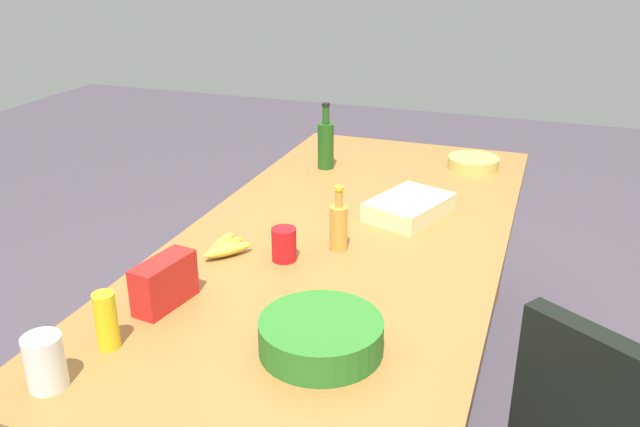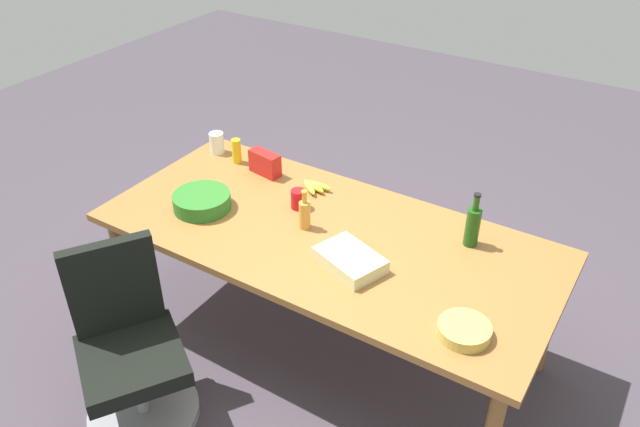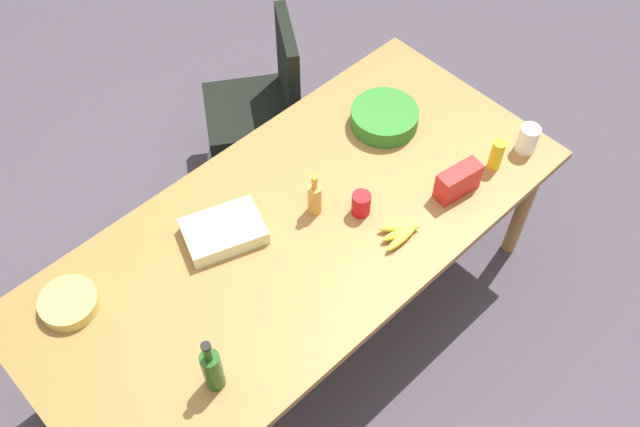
{
  "view_description": "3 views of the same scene",
  "coord_description": "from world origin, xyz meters",
  "px_view_note": "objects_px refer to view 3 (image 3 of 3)",
  "views": [
    {
      "loc": [
        -2.04,
        -0.64,
        1.74
      ],
      "look_at": [
        -0.05,
        0.07,
        0.87
      ],
      "focal_mm": 37.48,
      "sensor_mm": 36.0,
      "label": 1
    },
    {
      "loc": [
        1.39,
        -2.28,
        2.66
      ],
      "look_at": [
        -0.1,
        0.1,
        0.81
      ],
      "focal_mm": 35.43,
      "sensor_mm": 36.0,
      "label": 2
    },
    {
      "loc": [
        1.1,
        1.3,
        3.18
      ],
      "look_at": [
        -0.11,
        0.03,
        0.81
      ],
      "focal_mm": 39.67,
      "sensor_mm": 36.0,
      "label": 3
    }
  ],
  "objects_px": {
    "conference_table": "(297,238)",
    "chip_bag_red": "(458,181)",
    "office_chair": "(261,118)",
    "dressing_bottle": "(315,198)",
    "mustard_bottle": "(497,155)",
    "mayo_jar": "(528,139)",
    "wine_bottle": "(212,369)",
    "red_solo_cup": "(361,204)",
    "sheet_cake": "(224,231)",
    "banana_bunch": "(400,233)",
    "salad_bowl": "(384,117)",
    "chip_bowl": "(69,303)"
  },
  "relations": [
    {
      "from": "chip_bowl",
      "to": "mayo_jar",
      "type": "relative_size",
      "value": 1.68
    },
    {
      "from": "dressing_bottle",
      "to": "sheet_cake",
      "type": "bearing_deg",
      "value": -23.58
    },
    {
      "from": "office_chair",
      "to": "chip_bag_red",
      "type": "relative_size",
      "value": 4.75
    },
    {
      "from": "chip_bag_red",
      "to": "mayo_jar",
      "type": "relative_size",
      "value": 1.49
    },
    {
      "from": "banana_bunch",
      "to": "dressing_bottle",
      "type": "xyz_separation_m",
      "value": [
        0.16,
        -0.34,
        0.06
      ]
    },
    {
      "from": "conference_table",
      "to": "sheet_cake",
      "type": "distance_m",
      "value": 0.32
    },
    {
      "from": "conference_table",
      "to": "chip_bowl",
      "type": "bearing_deg",
      "value": -20.4
    },
    {
      "from": "wine_bottle",
      "to": "red_solo_cup",
      "type": "height_order",
      "value": "wine_bottle"
    },
    {
      "from": "mustard_bottle",
      "to": "mayo_jar",
      "type": "xyz_separation_m",
      "value": [
        -0.18,
        0.03,
        -0.01
      ]
    },
    {
      "from": "mustard_bottle",
      "to": "red_solo_cup",
      "type": "height_order",
      "value": "mustard_bottle"
    },
    {
      "from": "mustard_bottle",
      "to": "red_solo_cup",
      "type": "xyz_separation_m",
      "value": [
        0.61,
        -0.23,
        -0.02
      ]
    },
    {
      "from": "office_chair",
      "to": "wine_bottle",
      "type": "height_order",
      "value": "wine_bottle"
    },
    {
      "from": "mustard_bottle",
      "to": "mayo_jar",
      "type": "distance_m",
      "value": 0.19
    },
    {
      "from": "conference_table",
      "to": "banana_bunch",
      "type": "height_order",
      "value": "banana_bunch"
    },
    {
      "from": "mayo_jar",
      "to": "salad_bowl",
      "type": "bearing_deg",
      "value": -57.36
    },
    {
      "from": "dressing_bottle",
      "to": "wine_bottle",
      "type": "bearing_deg",
      "value": 22.14
    },
    {
      "from": "office_chair",
      "to": "banana_bunch",
      "type": "relative_size",
      "value": 4.83
    },
    {
      "from": "mustard_bottle",
      "to": "chip_bag_red",
      "type": "xyz_separation_m",
      "value": [
        0.23,
        -0.02,
        -0.01
      ]
    },
    {
      "from": "banana_bunch",
      "to": "mayo_jar",
      "type": "distance_m",
      "value": 0.77
    },
    {
      "from": "chip_bag_red",
      "to": "wine_bottle",
      "type": "bearing_deg",
      "value": -1.16
    },
    {
      "from": "red_solo_cup",
      "to": "wine_bottle",
      "type": "bearing_deg",
      "value": 11.08
    },
    {
      "from": "conference_table",
      "to": "mayo_jar",
      "type": "distance_m",
      "value": 1.13
    },
    {
      "from": "office_chair",
      "to": "mustard_bottle",
      "type": "distance_m",
      "value": 1.4
    },
    {
      "from": "banana_bunch",
      "to": "mayo_jar",
      "type": "bearing_deg",
      "value": 175.45
    },
    {
      "from": "dressing_bottle",
      "to": "office_chair",
      "type": "bearing_deg",
      "value": -115.8
    },
    {
      "from": "mayo_jar",
      "to": "dressing_bottle",
      "type": "xyz_separation_m",
      "value": [
        0.93,
        -0.4,
        0.02
      ]
    },
    {
      "from": "mustard_bottle",
      "to": "chip_bowl",
      "type": "height_order",
      "value": "mustard_bottle"
    },
    {
      "from": "dressing_bottle",
      "to": "red_solo_cup",
      "type": "bearing_deg",
      "value": 134.02
    },
    {
      "from": "conference_table",
      "to": "office_chair",
      "type": "distance_m",
      "value": 1.13
    },
    {
      "from": "banana_bunch",
      "to": "chip_bowl",
      "type": "distance_m",
      "value": 1.33
    },
    {
      "from": "office_chair",
      "to": "dressing_bottle",
      "type": "xyz_separation_m",
      "value": [
        0.44,
        0.9,
        0.51
      ]
    },
    {
      "from": "office_chair",
      "to": "banana_bunch",
      "type": "bearing_deg",
      "value": 77.6
    },
    {
      "from": "wine_bottle",
      "to": "dressing_bottle",
      "type": "bearing_deg",
      "value": -157.86
    },
    {
      "from": "mustard_bottle",
      "to": "mayo_jar",
      "type": "height_order",
      "value": "mustard_bottle"
    },
    {
      "from": "office_chair",
      "to": "red_solo_cup",
      "type": "bearing_deg",
      "value": 73.9
    },
    {
      "from": "chip_bag_red",
      "to": "chip_bowl",
      "type": "height_order",
      "value": "chip_bag_red"
    },
    {
      "from": "sheet_cake",
      "to": "salad_bowl",
      "type": "bearing_deg",
      "value": 179.15
    },
    {
      "from": "mayo_jar",
      "to": "red_solo_cup",
      "type": "xyz_separation_m",
      "value": [
        0.79,
        -0.26,
        -0.01
      ]
    },
    {
      "from": "conference_table",
      "to": "dressing_bottle",
      "type": "bearing_deg",
      "value": -171.62
    },
    {
      "from": "office_chair",
      "to": "banana_bunch",
      "type": "distance_m",
      "value": 1.35
    },
    {
      "from": "banana_bunch",
      "to": "chip_bag_red",
      "type": "relative_size",
      "value": 0.98
    },
    {
      "from": "conference_table",
      "to": "chip_bag_red",
      "type": "distance_m",
      "value": 0.73
    },
    {
      "from": "salad_bowl",
      "to": "banana_bunch",
      "type": "xyz_separation_m",
      "value": [
        0.42,
        0.49,
        -0.02
      ]
    },
    {
      "from": "mayo_jar",
      "to": "red_solo_cup",
      "type": "height_order",
      "value": "mayo_jar"
    },
    {
      "from": "sheet_cake",
      "to": "banana_bunch",
      "type": "bearing_deg",
      "value": 136.42
    },
    {
      "from": "conference_table",
      "to": "office_chair",
      "type": "relative_size",
      "value": 2.51
    },
    {
      "from": "sheet_cake",
      "to": "mayo_jar",
      "type": "bearing_deg",
      "value": 156.53
    },
    {
      "from": "mustard_bottle",
      "to": "red_solo_cup",
      "type": "bearing_deg",
      "value": -20.64
    },
    {
      "from": "conference_table",
      "to": "red_solo_cup",
      "type": "relative_size",
      "value": 21.66
    },
    {
      "from": "chip_bowl",
      "to": "office_chair",
      "type": "bearing_deg",
      "value": -157.6
    }
  ]
}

